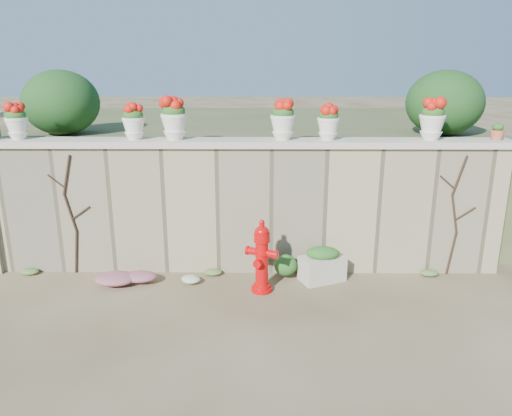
{
  "coord_description": "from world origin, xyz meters",
  "views": [
    {
      "loc": [
        0.24,
        -5.72,
        3.27
      ],
      "look_at": [
        0.18,
        1.4,
        1.14
      ],
      "focal_mm": 35.0,
      "sensor_mm": 36.0,
      "label": 1
    }
  ],
  "objects_px": {
    "planter_box": "(322,265)",
    "terracotta_pot": "(497,132)",
    "fire_hydrant": "(262,256)",
    "urn_pot_0": "(17,122)"
  },
  "relations": [
    {
      "from": "planter_box",
      "to": "terracotta_pot",
      "type": "distance_m",
      "value": 3.3
    },
    {
      "from": "fire_hydrant",
      "to": "urn_pot_0",
      "type": "xyz_separation_m",
      "value": [
        -3.69,
        0.85,
        1.81
      ]
    },
    {
      "from": "fire_hydrant",
      "to": "terracotta_pot",
      "type": "bearing_deg",
      "value": 35.95
    },
    {
      "from": "terracotta_pot",
      "to": "urn_pot_0",
      "type": "bearing_deg",
      "value": 180.0
    },
    {
      "from": "planter_box",
      "to": "urn_pot_0",
      "type": "relative_size",
      "value": 1.42
    },
    {
      "from": "fire_hydrant",
      "to": "terracotta_pot",
      "type": "xyz_separation_m",
      "value": [
        3.53,
        0.85,
        1.66
      ]
    },
    {
      "from": "planter_box",
      "to": "urn_pot_0",
      "type": "distance_m",
      "value": 5.1
    },
    {
      "from": "urn_pot_0",
      "to": "terracotta_pot",
      "type": "xyz_separation_m",
      "value": [
        7.23,
        0.0,
        -0.15
      ]
    },
    {
      "from": "fire_hydrant",
      "to": "urn_pot_0",
      "type": "relative_size",
      "value": 2.06
    },
    {
      "from": "fire_hydrant",
      "to": "planter_box",
      "type": "xyz_separation_m",
      "value": [
        0.93,
        0.38,
        -0.3
      ]
    }
  ]
}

